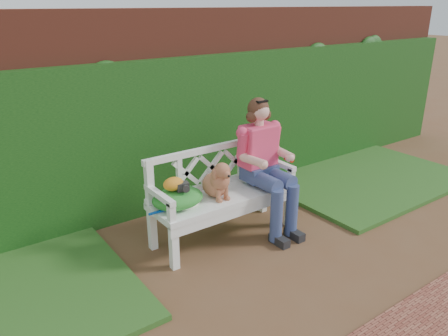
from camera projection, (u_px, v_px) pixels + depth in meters
ground at (272, 266)px, 3.98m from camera, size 60.00×60.00×0.00m
brick_wall at (166, 109)px, 5.03m from camera, size 10.00×0.30×2.20m
ivy_hedge at (176, 134)px, 4.95m from camera, size 10.00×0.18×1.70m
grass_right at (360, 177)px, 5.96m from camera, size 2.60×2.00×0.05m
garden_bench at (224, 215)px, 4.41m from camera, size 1.59×0.63×0.48m
seated_woman at (261, 167)px, 4.49m from camera, size 0.64×0.81×1.34m
dog at (217, 179)px, 4.18m from camera, size 0.33×0.40×0.38m
tennis_racket at (182, 205)px, 4.05m from camera, size 0.57×0.34×0.03m
green_bag at (178, 198)px, 4.03m from camera, size 0.60×0.53×0.17m
camera_item at (182, 186)px, 3.97m from camera, size 0.13×0.11×0.08m
baseball_glove at (173, 184)px, 3.96m from camera, size 0.23×0.19×0.12m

